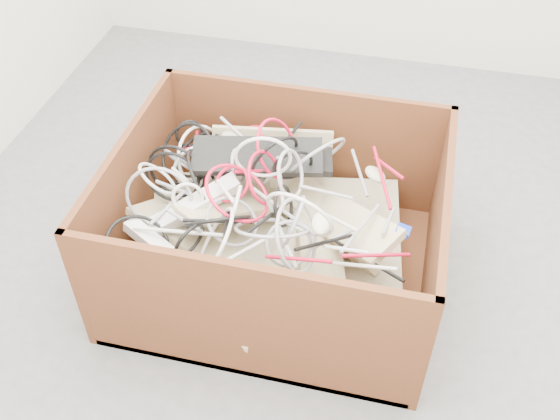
% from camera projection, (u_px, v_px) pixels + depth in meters
% --- Properties ---
extents(ground, '(3.00, 3.00, 0.00)m').
position_uv_depth(ground, '(318.00, 254.00, 2.51)').
color(ground, '#525355').
rests_on(ground, ground).
extents(cardboard_box, '(1.09, 0.90, 0.53)m').
position_uv_depth(cardboard_box, '(275.00, 246.00, 2.34)').
color(cardboard_box, '#422110').
rests_on(cardboard_box, ground).
extents(keyboard_pile, '(0.96, 0.85, 0.34)m').
position_uv_depth(keyboard_pile, '(271.00, 208.00, 2.28)').
color(keyboard_pile, '#BCB684').
rests_on(keyboard_pile, cardboard_box).
extents(mice_scatter, '(0.63, 0.61, 0.21)m').
position_uv_depth(mice_scatter, '(278.00, 196.00, 2.20)').
color(mice_scatter, beige).
rests_on(mice_scatter, keyboard_pile).
extents(power_strip_left, '(0.28, 0.26, 0.13)m').
position_uv_depth(power_strip_left, '(194.00, 205.00, 2.17)').
color(power_strip_left, silver).
rests_on(power_strip_left, keyboard_pile).
extents(power_strip_right, '(0.25, 0.15, 0.08)m').
position_uv_depth(power_strip_right, '(156.00, 245.00, 2.07)').
color(power_strip_right, silver).
rests_on(power_strip_right, keyboard_pile).
extents(vga_plug, '(0.05, 0.05, 0.03)m').
position_uv_depth(vga_plug, '(403.00, 231.00, 2.08)').
color(vga_plug, '#0D2BC5').
rests_on(vga_plug, keyboard_pile).
extents(cable_tangle, '(0.99, 0.86, 0.46)m').
position_uv_depth(cable_tangle, '(234.00, 187.00, 2.18)').
color(cable_tangle, '#929398').
rests_on(cable_tangle, keyboard_pile).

